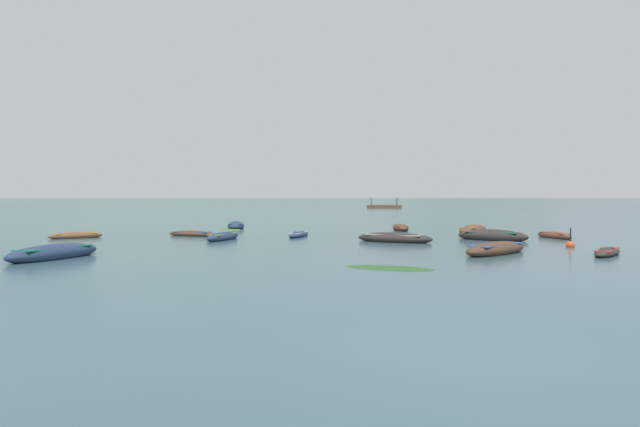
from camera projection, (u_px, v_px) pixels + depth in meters
name	position (u px, v px, depth m)	size (l,w,h in m)	color
ground_plane	(274.00, 198.00, 1501.68)	(6000.00, 6000.00, 0.00)	#385660
mountain_1	(65.00, 134.00, 2549.43)	(2257.71, 2257.71, 605.60)	#4C5B56
mountain_2	(188.00, 133.00, 2335.09)	(2402.07, 2402.07, 565.64)	slate
mountain_3	(452.00, 158.00, 2537.17)	(1461.31, 1461.31, 381.50)	#56665B
rowboat_0	(394.00, 238.00, 29.13)	(4.33, 3.40, 0.66)	#2D2826
rowboat_1	(192.00, 234.00, 33.57)	(3.38, 2.12, 0.42)	#4C3323
rowboat_2	(401.00, 228.00, 39.47)	(1.40, 3.55, 0.57)	#4C3323
rowboat_3	(473.00, 230.00, 36.42)	(3.80, 4.54, 0.71)	brown
rowboat_4	(299.00, 234.00, 33.14)	(1.85, 3.42, 0.39)	navy
rowboat_5	(554.00, 236.00, 31.87)	(1.20, 3.08, 0.48)	brown
rowboat_6	(76.00, 236.00, 31.81)	(3.03, 2.23, 0.46)	brown
rowboat_7	(223.00, 237.00, 30.57)	(2.16, 3.64, 0.56)	navy
rowboat_8	(492.00, 236.00, 30.30)	(3.90, 3.59, 0.78)	#2D2826
rowboat_9	(236.00, 226.00, 41.44)	(1.40, 3.83, 0.72)	navy
rowboat_10	(54.00, 253.00, 21.24)	(3.05, 4.38, 0.74)	navy
rowboat_11	(496.00, 249.00, 23.13)	(4.33, 3.82, 0.66)	#4C3323
rowboat_12	(607.00, 252.00, 22.60)	(2.82, 2.92, 0.38)	#2D2826
ferry_1	(384.00, 206.00, 114.63)	(7.47, 3.34, 2.54)	brown
mooring_buoy	(570.00, 245.00, 26.09)	(0.43, 0.43, 1.08)	#DB4C1E
weed_patch_0	(390.00, 268.00, 18.36)	(3.10, 1.17, 0.14)	#2D5628
weed_patch_3	(230.00, 230.00, 39.46)	(1.76, 2.24, 0.14)	#477033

